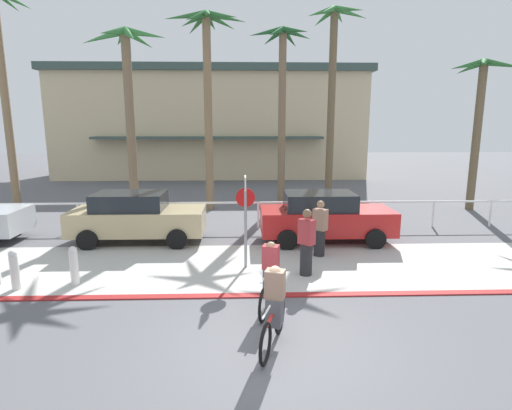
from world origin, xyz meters
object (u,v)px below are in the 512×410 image
object	(u,v)px
palm_tree_0	(0,48)
palm_tree_1	(128,85)
bollard_2	(15,269)
pedestrian_1	(320,231)
palm_tree_4	(333,67)
stop_sign_bike_lane	(245,209)
palm_tree_5	(482,100)
cyclist_red_0	(274,308)
cyclist_yellow_1	(270,277)
car_red_2	(325,217)
car_tan_1	(137,217)
bollard_0	(74,265)
palm_tree_2	(207,60)
palm_tree_3	(282,79)
pedestrian_0	(306,245)

from	to	relation	value
palm_tree_0	palm_tree_1	bearing A→B (deg)	-22.65
bollard_2	pedestrian_1	world-z (taller)	pedestrian_1
palm_tree_0	palm_tree_4	size ratio (longest dim) A/B	1.04
stop_sign_bike_lane	palm_tree_5	world-z (taller)	palm_tree_5
palm_tree_5	cyclist_red_0	size ratio (longest dim) A/B	3.85
pedestrian_1	cyclist_yellow_1	bearing A→B (deg)	-116.50
palm_tree_4	cyclist_yellow_1	world-z (taller)	palm_tree_4
bollard_2	palm_tree_1	size ratio (longest dim) A/B	0.13
car_red_2	car_tan_1	bearing A→B (deg)	178.28
cyclist_red_0	cyclist_yellow_1	size ratio (longest dim) A/B	0.99
stop_sign_bike_lane	bollard_0	distance (m)	4.55
bollard_2	cyclist_yellow_1	bearing A→B (deg)	-10.79
pedestrian_1	cyclist_red_0	bearing A→B (deg)	-109.42
palm_tree_0	car_red_2	size ratio (longest dim) A/B	2.22
bollard_2	palm_tree_0	bearing A→B (deg)	117.61
car_tan_1	palm_tree_5	bearing A→B (deg)	18.88
stop_sign_bike_lane	palm_tree_2	xyz separation A→B (m)	(-1.58, 7.98, 4.99)
palm_tree_4	car_red_2	world-z (taller)	palm_tree_4
palm_tree_1	palm_tree_3	bearing A→B (deg)	27.72
palm_tree_1	palm_tree_5	distance (m)	15.20
car_tan_1	bollard_2	bearing A→B (deg)	-115.26
palm_tree_4	pedestrian_1	distance (m)	10.47
car_red_2	cyclist_yellow_1	xyz separation A→B (m)	(-2.17, -5.02, -0.18)
palm_tree_3	palm_tree_5	bearing A→B (deg)	-11.85
car_tan_1	cyclist_red_0	size ratio (longest dim) A/B	2.51
palm_tree_1	palm_tree_2	distance (m)	3.79
palm_tree_2	palm_tree_4	bearing A→B (deg)	13.54
palm_tree_5	pedestrian_0	xyz separation A→B (m)	(-8.99, -8.19, -4.14)
stop_sign_bike_lane	palm_tree_4	distance (m)	11.42
palm_tree_1	car_tan_1	world-z (taller)	palm_tree_1
bollard_2	palm_tree_0	distance (m)	13.10
car_red_2	bollard_2	bearing A→B (deg)	-154.86
palm_tree_5	car_tan_1	bearing A→B (deg)	-161.12
pedestrian_0	pedestrian_1	xyz separation A→B (m)	(0.65, 1.58, -0.04)
bollard_2	palm_tree_3	xyz separation A→B (m)	(7.40, 10.74, 5.50)
palm_tree_2	palm_tree_5	world-z (taller)	palm_tree_2
palm_tree_2	pedestrian_1	size ratio (longest dim) A/B	5.09
cyclist_red_0	pedestrian_0	size ratio (longest dim) A/B	0.98
palm_tree_3	pedestrian_0	xyz separation A→B (m)	(-0.27, -10.02, -5.18)
pedestrian_0	car_red_2	bearing A→B (deg)	70.72
palm_tree_1	palm_tree_2	xyz separation A→B (m)	(2.97, 1.99, 1.24)
bollard_2	cyclist_yellow_1	distance (m)	6.17
bollard_0	palm_tree_4	bearing A→B (deg)	51.00
palm_tree_3	car_red_2	bearing A→B (deg)	-83.09
palm_tree_2	car_red_2	size ratio (longest dim) A/B	1.98
palm_tree_4	car_red_2	bearing A→B (deg)	-103.00
bollard_2	palm_tree_4	size ratio (longest dim) A/B	0.11
bollard_2	palm_tree_2	world-z (taller)	palm_tree_2
palm_tree_2	pedestrian_1	world-z (taller)	palm_tree_2
stop_sign_bike_lane	bollard_2	xyz separation A→B (m)	(-5.55, -1.39, -1.16)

